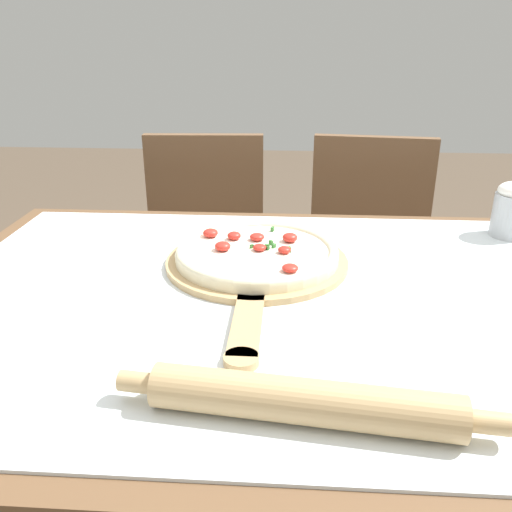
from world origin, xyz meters
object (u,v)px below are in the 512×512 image
at_px(pizza_peel, 256,266).
at_px(rolling_pin, 304,401).
at_px(chair_left, 205,256).
at_px(pizza, 257,252).
at_px(chair_right, 367,260).

relative_size(pizza_peel, rolling_pin, 1.21).
xyz_separation_m(rolling_pin, chair_left, (-0.29, 1.10, -0.29)).
bearing_deg(pizza, pizza_peel, -89.35).
bearing_deg(chair_right, chair_left, -173.51).
height_order(pizza_peel, chair_right, chair_right).
height_order(pizza, rolling_pin, rolling_pin).
bearing_deg(rolling_pin, pizza_peel, 100.85).
height_order(chair_left, chair_right, same).
distance_m(pizza_peel, chair_right, 0.79).
relative_size(pizza, rolling_pin, 0.70).
relative_size(rolling_pin, chair_left, 0.50).
distance_m(rolling_pin, chair_left, 1.18).
bearing_deg(rolling_pin, chair_right, 78.21).
height_order(pizza, chair_left, chair_left).
height_order(rolling_pin, chair_left, chair_left).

